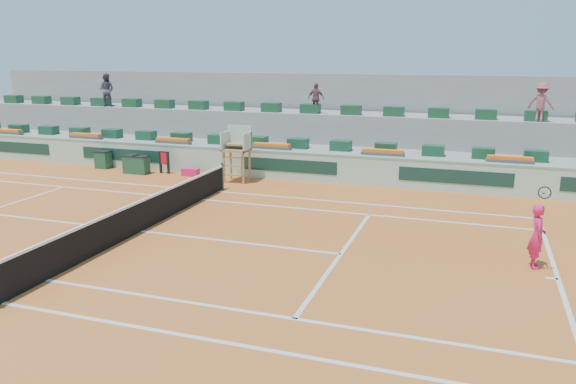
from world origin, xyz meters
name	(u,v)px	position (x,y,z in m)	size (l,w,h in m)	color
ground	(141,231)	(0.00, 0.00, 0.00)	(90.00, 90.00, 0.00)	#AC5521
seating_tier_lower	(265,155)	(0.00, 10.70, 0.60)	(36.00, 4.00, 1.20)	gray
seating_tier_upper	(276,136)	(0.00, 12.30, 1.30)	(36.00, 2.40, 2.60)	gray
stadium_back_wall	(286,115)	(0.00, 13.90, 2.20)	(36.00, 0.40, 4.40)	gray
player_bag	(190,172)	(-2.46, 7.75, 0.17)	(0.78, 0.35, 0.35)	#E11D61
spectator_left	(106,90)	(-9.43, 11.53, 3.48)	(0.86, 0.67, 1.76)	#464752
spectator_mid	(316,98)	(2.30, 11.64, 3.32)	(0.84, 0.35, 1.43)	brown
spectator_right	(541,102)	(12.13, 11.44, 3.41)	(1.05, 0.60, 1.62)	#954A56
court_lines	(141,231)	(0.00, 0.00, 0.01)	(23.89, 11.09, 0.01)	silver
tennis_net	(140,215)	(0.00, 0.00, 0.53)	(0.10, 11.97, 1.10)	black
advertising_hoarding	(247,163)	(0.02, 8.50, 0.63)	(36.00, 0.34, 1.26)	#A3CEB5
umpire_chair	(237,146)	(0.00, 7.50, 1.54)	(1.10, 0.90, 2.40)	#9C6E3B
seat_row_lower	(257,141)	(0.00, 9.80, 1.42)	(32.90, 0.60, 0.44)	#164429
seat_row_upper	(271,107)	(0.00, 11.70, 2.82)	(32.90, 0.60, 0.44)	#164429
flower_planters	(221,144)	(-1.50, 9.00, 1.33)	(26.80, 0.36, 0.28)	#4D4D4D
drink_cooler_a	(142,165)	(-4.81, 7.45, 0.42)	(0.63, 0.55, 0.84)	#17462E
drink_cooler_b	(132,164)	(-5.35, 7.47, 0.42)	(0.69, 0.59, 0.84)	#17462E
drink_cooler_c	(103,159)	(-7.30, 8.00, 0.42)	(0.68, 0.59, 0.84)	#17462E
towel_rack	(164,161)	(-3.86, 7.87, 0.60)	(0.56, 0.09, 1.03)	black
tennis_player	(537,236)	(11.38, 0.69, 0.85)	(0.46, 0.89, 2.28)	#E11D61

